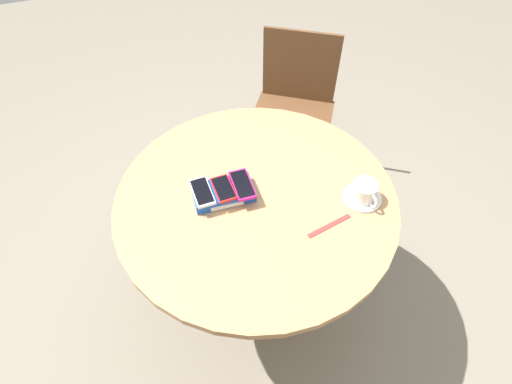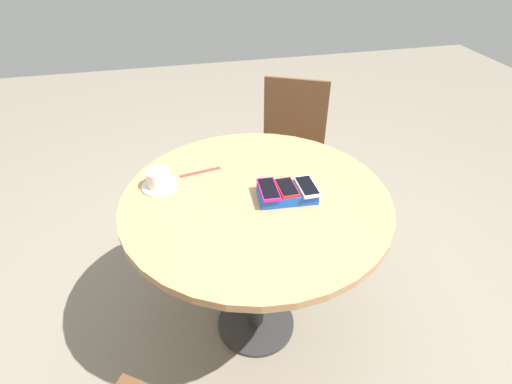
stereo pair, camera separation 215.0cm
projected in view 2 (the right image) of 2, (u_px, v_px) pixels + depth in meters
The scene contains 10 objects.
ground_plane at pixel (256, 324), 1.98m from camera, with size 8.00×8.00×0.00m, color gray.
round_table at pixel (256, 218), 1.58m from camera, with size 1.03×1.03×0.79m.
phone_box at pixel (287, 194), 1.49m from camera, with size 0.22×0.13×0.04m.
phone_white at pixel (307, 186), 1.49m from camera, with size 0.06×0.13×0.01m.
phone_red at pixel (287, 188), 1.48m from camera, with size 0.07×0.12×0.01m.
phone_magenta at pixel (269, 189), 1.47m from camera, with size 0.07×0.15×0.01m.
saucer at pixel (160, 186), 1.56m from camera, with size 0.14×0.14×0.01m, color silver.
coffee_cup at pixel (158, 178), 1.54m from camera, with size 0.09×0.12×0.07m.
lanyard_strap at pixel (200, 172), 1.65m from camera, with size 0.17×0.02×0.00m, color red.
chair_near_window at pixel (290, 154), 2.43m from camera, with size 0.54×0.54×0.88m.
Camera 2 is at (0.27, 1.18, 1.69)m, focal length 28.00 mm.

